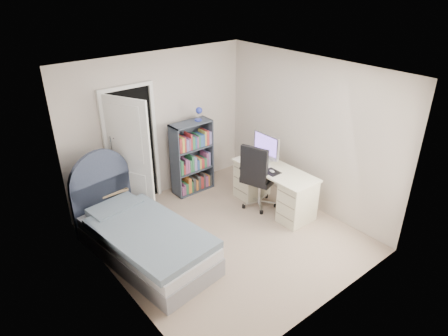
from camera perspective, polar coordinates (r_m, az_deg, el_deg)
room_shell at (r=5.50m, az=0.38°, el=0.76°), size 3.50×3.70×2.60m
door at (r=6.44m, az=-13.24°, el=1.96°), size 0.92×0.76×2.06m
bed at (r=5.76m, az=-11.64°, el=-9.62°), size 1.26×2.25×1.32m
nightstand at (r=6.60m, az=-16.08°, el=-3.71°), size 0.45×0.45×0.65m
floor_lamp at (r=6.67m, az=-14.96°, el=-1.95°), size 0.20×0.20×1.37m
bookcase at (r=7.10m, az=-4.51°, el=1.19°), size 0.73×0.31×1.56m
desk at (r=6.71m, az=7.08°, el=-2.59°), size 0.59×1.49×1.22m
office_chair at (r=6.54m, az=4.82°, el=-0.86°), size 0.65×0.66×1.16m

